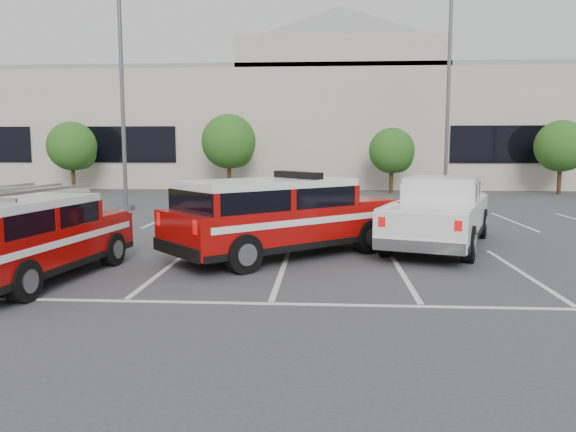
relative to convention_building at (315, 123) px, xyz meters
name	(u,v)px	position (x,y,z in m)	size (l,w,h in m)	color
ground	(283,270)	(-0.18, -31.86, -4.72)	(120.00, 120.00, 0.00)	#39393B
stall_markings	(293,238)	(-0.18, -27.36, -4.71)	(23.00, 15.00, 0.01)	silver
convention_building	(315,123)	(0.00, 0.00, 0.00)	(60.00, 16.99, 13.20)	beige
tree_left	(74,148)	(-15.09, -9.82, -1.95)	(3.07, 3.07, 4.42)	#3F2B19
tree_mid_left	(230,143)	(-5.09, -9.82, -1.68)	(3.37, 3.37, 4.85)	#3F2B19
tree_mid_right	(393,152)	(4.91, -9.82, -2.22)	(2.77, 2.77, 3.99)	#3F2B19
tree_right	(562,148)	(14.91, -9.82, -1.95)	(3.07, 3.07, 4.42)	#3F2B19
light_pole_left	(122,93)	(-8.18, -19.86, 0.47)	(0.90, 0.60, 10.24)	#59595E
light_pole_mid	(448,99)	(6.82, -15.86, 0.47)	(0.90, 0.60, 10.24)	#59595E
fire_chief_suv	(282,222)	(-0.32, -30.29, -3.83)	(6.14, 5.80, 2.18)	#8C0806
white_pickup	(439,219)	(4.03, -28.43, -3.94)	(4.16, 6.72, 1.95)	silver
ladder_suv	(30,243)	(-5.39, -33.28, -3.92)	(2.62, 5.29, 2.00)	#8C0806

